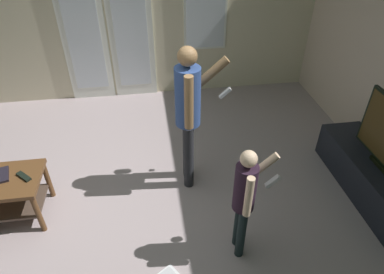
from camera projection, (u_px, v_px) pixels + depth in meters
ground_plane at (118, 217)px, 3.34m from camera, size 5.97×5.11×0.02m
wall_back_with_doors at (112, 2)px, 4.52m from camera, size 5.97×0.09×2.88m
tv_stand at (376, 183)px, 3.43m from camera, size 0.48×1.64×0.39m
person_adult at (189, 108)px, 3.22m from camera, size 0.58×0.42×1.54m
person_child at (245, 196)px, 2.64m from camera, size 0.41×0.30×1.11m
tv_remote_black at (24, 176)px, 3.08m from camera, size 0.16×0.15×0.02m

